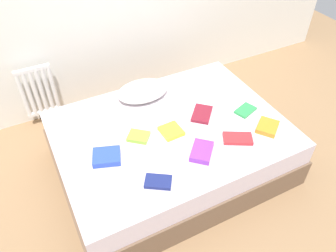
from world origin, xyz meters
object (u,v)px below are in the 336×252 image
Objects in this scene: textbook_maroon at (202,114)px; textbook_orange at (268,127)px; textbook_purple at (202,151)px; bed at (170,148)px; textbook_navy at (158,182)px; textbook_green at (245,110)px; textbook_blue at (107,157)px; textbook_yellow at (171,131)px; textbook_white at (106,132)px; radiator at (38,91)px; textbook_red at (238,138)px; textbook_lime at (139,136)px; pillow at (143,91)px.

textbook_orange reaches higher than textbook_maroon.
textbook_purple is (-0.25, -0.41, 0.01)m from textbook_maroon.
bed is 0.88m from textbook_orange.
textbook_navy is 0.97× the size of textbook_orange.
textbook_green is 0.90× the size of textbook_blue.
textbook_white is at bearing 152.94° from textbook_yellow.
textbook_yellow reaches higher than bed.
bed is 8.23× the size of textbook_maroon.
textbook_white reaches higher than textbook_maroon.
textbook_green is 1.06× the size of textbook_yellow.
bed is 1.52m from radiator.
textbook_green is 0.80× the size of textbook_red.
textbook_yellow is (0.50, -0.23, -0.01)m from textbook_white.
textbook_red reaches higher than bed.
textbook_red is at bearing -155.08° from textbook_green.
textbook_lime is 1.11m from textbook_orange.
textbook_orange is (1.10, 0.10, 0.01)m from textbook_navy.
textbook_maroon is 1.41× the size of textbook_lime.
textbook_blue reaches higher than textbook_lime.
textbook_lime is 0.75× the size of textbook_purple.
textbook_maroon is at bearing 9.77° from textbook_yellow.
bed is 0.43m from textbook_maroon.
textbook_blue is (-0.32, -0.11, 0.01)m from textbook_lime.
textbook_maroon is 0.36m from textbook_yellow.
textbook_red is at bearing 142.10° from textbook_orange.
pillow reaches higher than textbook_red.
textbook_blue is 1.08m from textbook_red.
textbook_purple is 1.21× the size of textbook_white.
radiator is 2.95× the size of textbook_green.
textbook_blue is at bearing -133.27° from pillow.
textbook_blue is 1.18× the size of textbook_yellow.
textbook_blue reaches higher than textbook_orange.
textbook_navy is 0.82× the size of textbook_red.
textbook_maroon is 1.06× the size of textbook_purple.
textbook_lime is 0.33m from textbook_blue.
textbook_blue is (0.30, -1.29, 0.11)m from radiator.
textbook_orange is at bearing -27.88° from bed.
radiator is 1.13m from pillow.
pillow is 0.61m from textbook_white.
textbook_white is at bearing 118.92° from textbook_orange.
textbook_yellow is 0.76× the size of textbook_red.
textbook_maroon reaches higher than bed.
bed is 9.31× the size of textbook_blue.
textbook_lime is (-0.27, -0.51, -0.05)m from pillow.
textbook_red is (0.43, -0.39, 0.27)m from bed.
textbook_yellow is 0.56m from textbook_red.
textbook_maroon is at bearing 132.36° from textbook_red.
radiator is 2.09m from textbook_red.
radiator is 1.11m from textbook_white.
textbook_maroon is at bearing 97.45° from textbook_orange.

